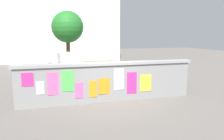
{
  "coord_description": "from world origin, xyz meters",
  "views": [
    {
      "loc": [
        -2.52,
        -9.13,
        2.84
      ],
      "look_at": [
        0.5,
        1.21,
        1.18
      ],
      "focal_mm": 35.83,
      "sensor_mm": 36.0,
      "label": 1
    }
  ],
  "objects_px": {
    "motorcycle": "(147,80)",
    "tree_roadside": "(68,27)",
    "auto_rickshaw_truck": "(86,68)",
    "bicycle_near": "(37,84)",
    "person_walking": "(134,74)",
    "person_bystander": "(50,76)"
  },
  "relations": [
    {
      "from": "person_bystander",
      "to": "tree_roadside",
      "type": "height_order",
      "value": "tree_roadside"
    },
    {
      "from": "motorcycle",
      "to": "person_walking",
      "type": "xyz_separation_m",
      "value": [
        -1.15,
        -0.93,
        0.52
      ]
    },
    {
      "from": "auto_rickshaw_truck",
      "to": "person_bystander",
      "type": "bearing_deg",
      "value": -129.27
    },
    {
      "from": "bicycle_near",
      "to": "person_walking",
      "type": "xyz_separation_m",
      "value": [
        4.58,
        -2.01,
        0.62
      ]
    },
    {
      "from": "person_walking",
      "to": "auto_rickshaw_truck",
      "type": "bearing_deg",
      "value": 118.0
    },
    {
      "from": "auto_rickshaw_truck",
      "to": "bicycle_near",
      "type": "relative_size",
      "value": 2.16
    },
    {
      "from": "bicycle_near",
      "to": "person_walking",
      "type": "bearing_deg",
      "value": -23.68
    },
    {
      "from": "person_walking",
      "to": "tree_roadside",
      "type": "xyz_separation_m",
      "value": [
        -2.2,
        9.81,
        2.58
      ]
    },
    {
      "from": "motorcycle",
      "to": "person_walking",
      "type": "distance_m",
      "value": 1.57
    },
    {
      "from": "auto_rickshaw_truck",
      "to": "tree_roadside",
      "type": "height_order",
      "value": "tree_roadside"
    },
    {
      "from": "person_walking",
      "to": "person_bystander",
      "type": "bearing_deg",
      "value": 169.29
    },
    {
      "from": "motorcycle",
      "to": "tree_roadside",
      "type": "bearing_deg",
      "value": 110.65
    },
    {
      "from": "bicycle_near",
      "to": "tree_roadside",
      "type": "height_order",
      "value": "tree_roadside"
    },
    {
      "from": "bicycle_near",
      "to": "tree_roadside",
      "type": "relative_size",
      "value": 0.34
    },
    {
      "from": "motorcycle",
      "to": "person_bystander",
      "type": "distance_m",
      "value": 5.07
    },
    {
      "from": "motorcycle",
      "to": "tree_roadside",
      "type": "xyz_separation_m",
      "value": [
        -3.35,
        8.88,
        3.1
      ]
    },
    {
      "from": "person_bystander",
      "to": "tree_roadside",
      "type": "bearing_deg",
      "value": 79.42
    },
    {
      "from": "motorcycle",
      "to": "auto_rickshaw_truck",
      "type": "bearing_deg",
      "value": 140.52
    },
    {
      "from": "auto_rickshaw_truck",
      "to": "person_walking",
      "type": "distance_m",
      "value": 3.78
    },
    {
      "from": "motorcycle",
      "to": "person_bystander",
      "type": "relative_size",
      "value": 1.16
    },
    {
      "from": "bicycle_near",
      "to": "person_bystander",
      "type": "bearing_deg",
      "value": -61.66
    },
    {
      "from": "auto_rickshaw_truck",
      "to": "person_bystander",
      "type": "xyz_separation_m",
      "value": [
        -2.12,
        -2.6,
        0.09
      ]
    }
  ]
}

